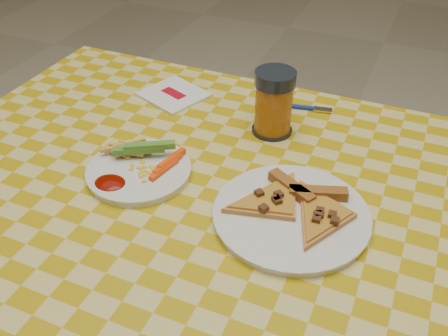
{
  "coord_description": "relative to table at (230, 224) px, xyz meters",
  "views": [
    {
      "loc": [
        0.26,
        -0.64,
        1.34
      ],
      "look_at": [
        -0.03,
        0.04,
        0.78
      ],
      "focal_mm": 40.0,
      "sensor_mm": 36.0,
      "label": 1
    }
  ],
  "objects": [
    {
      "name": "napkin",
      "position": [
        -0.27,
        0.28,
        0.08
      ],
      "size": [
        0.18,
        0.17,
        0.01
      ],
      "rotation": [
        0.0,
        0.0,
        -0.37
      ],
      "color": "white",
      "rests_on": "table"
    },
    {
      "name": "table",
      "position": [
        0.0,
        0.0,
        0.0
      ],
      "size": [
        1.28,
        0.88,
        0.76
      ],
      "color": "silver",
      "rests_on": "ground"
    },
    {
      "name": "fries_veggies",
      "position": [
        -0.19,
        0.0,
        0.1
      ],
      "size": [
        0.18,
        0.16,
        0.04
      ],
      "color": "#EEBE4B",
      "rests_on": "plate_left"
    },
    {
      "name": "plate_right",
      "position": [
        0.12,
        -0.02,
        0.08
      ],
      "size": [
        0.31,
        0.31,
        0.01
      ],
      "primitive_type": "cylinder",
      "rotation": [
        0.0,
        0.0,
        -0.19
      ],
      "color": "white",
      "rests_on": "table"
    },
    {
      "name": "plate_left",
      "position": [
        -0.18,
        -0.01,
        0.08
      ],
      "size": [
        0.24,
        0.24,
        0.01
      ],
      "primitive_type": "cylinder",
      "rotation": [
        0.0,
        0.0,
        0.27
      ],
      "color": "white",
      "rests_on": "table"
    },
    {
      "name": "fork",
      "position": [
        0.04,
        0.35,
        0.08
      ],
      "size": [
        0.14,
        0.04,
        0.01
      ],
      "rotation": [
        0.0,
        0.0,
        0.17
      ],
      "color": "#162898",
      "rests_on": "table"
    },
    {
      "name": "pizza_slices",
      "position": [
        0.12,
        -0.0,
        0.09
      ],
      "size": [
        0.28,
        0.23,
        0.02
      ],
      "color": "gold",
      "rests_on": "plate_right"
    },
    {
      "name": "drink_glass",
      "position": [
        0.0,
        0.23,
        0.14
      ],
      "size": [
        0.09,
        0.09,
        0.14
      ],
      "color": "black",
      "rests_on": "table"
    }
  ]
}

